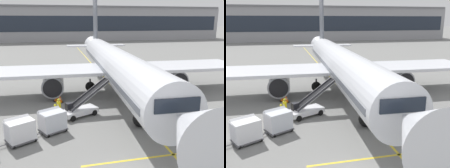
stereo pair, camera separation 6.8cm
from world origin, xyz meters
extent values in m
cylinder|color=silver|center=(3.55, 17.07, 3.68)|extent=(5.08, 33.65, 4.00)
cube|color=slate|center=(3.55, 17.07, 3.68)|extent=(5.08, 32.31, 0.48)
cone|color=silver|center=(2.94, -1.69, 3.68)|extent=(3.93, 4.12, 3.80)
cone|color=silver|center=(4.20, 37.02, 3.98)|extent=(3.60, 6.50, 3.40)
cube|color=silver|center=(-5.18, 18.19, 3.08)|extent=(16.14, 7.22, 0.36)
cylinder|color=#93969E|center=(-4.02, 17.48, 1.66)|extent=(2.62, 4.44, 2.48)
cylinder|color=black|center=(-4.09, 15.25, 1.66)|extent=(2.11, 0.19, 2.11)
cube|color=silver|center=(12.34, 17.62, 3.08)|extent=(16.14, 7.22, 0.36)
cylinder|color=#93969E|center=(11.13, 16.99, 1.66)|extent=(2.62, 4.44, 2.48)
cylinder|color=black|center=(11.05, 14.76, 1.66)|extent=(2.11, 0.19, 2.11)
cube|color=slate|center=(4.14, 35.42, 9.51)|extent=(0.41, 4.03, 10.06)
cube|color=silver|center=(4.13, 35.11, 4.28)|extent=(10.91, 3.03, 0.20)
cube|color=#1E2633|center=(3.03, 1.11, 4.28)|extent=(2.86, 1.89, 0.88)
cylinder|color=#47474C|center=(3.22, 7.01, 1.16)|extent=(0.22, 0.22, 1.04)
sphere|color=black|center=(3.22, 7.01, 0.64)|extent=(1.28, 1.28, 1.28)
cylinder|color=#47474C|center=(0.61, 18.84, 1.16)|extent=(0.22, 0.22, 1.04)
sphere|color=black|center=(0.61, 18.84, 0.64)|extent=(1.28, 1.28, 1.28)
cylinder|color=#47474C|center=(6.60, 18.65, 1.16)|extent=(0.22, 0.22, 1.04)
sphere|color=black|center=(6.60, 18.65, 0.64)|extent=(1.28, 1.28, 1.28)
cube|color=silver|center=(-1.61, 10.62, 0.50)|extent=(3.76, 2.89, 0.44)
cube|color=black|center=(-2.61, 10.55, 1.07)|extent=(0.78, 0.76, 0.70)
cylinder|color=#333338|center=(-1.99, 10.84, 1.12)|extent=(0.08, 0.08, 0.80)
cube|color=silver|center=(-0.59, 11.10, 1.91)|extent=(4.63, 2.81, 2.52)
cube|color=black|center=(-0.59, 11.10, 2.00)|extent=(4.44, 2.62, 2.37)
cube|color=#333338|center=(-0.40, 10.70, 2.03)|extent=(4.23, 2.02, 2.55)
cube|color=#333338|center=(-0.78, 11.50, 2.03)|extent=(4.23, 2.02, 2.55)
cylinder|color=black|center=(-0.22, 10.46, 0.28)|extent=(0.59, 0.42, 0.56)
cylinder|color=black|center=(-0.84, 11.80, 0.28)|extent=(0.59, 0.42, 0.56)
cylinder|color=black|center=(-2.37, 9.45, 0.28)|extent=(0.59, 0.42, 0.56)
cylinder|color=black|center=(-3.00, 10.79, 0.28)|extent=(0.59, 0.42, 0.56)
cube|color=#515156|center=(-4.14, 7.65, 0.21)|extent=(2.52, 2.36, 0.12)
cylinder|color=#4C4C51|center=(-5.33, 7.01, 0.20)|extent=(0.65, 0.39, 0.07)
cube|color=silver|center=(-4.14, 7.65, 1.02)|extent=(2.38, 2.22, 1.50)
cube|color=silver|center=(-4.34, 8.02, 1.54)|extent=(2.02, 1.60, 0.74)
cube|color=silver|center=(-4.99, 7.20, 1.02)|extent=(0.71, 1.28, 1.38)
sphere|color=black|center=(-5.17, 7.87, 0.15)|extent=(0.30, 0.30, 0.30)
sphere|color=black|center=(-4.52, 6.68, 0.15)|extent=(0.30, 0.30, 0.30)
sphere|color=black|center=(-3.76, 8.63, 0.15)|extent=(0.30, 0.30, 0.30)
sphere|color=black|center=(-3.11, 7.43, 0.15)|extent=(0.30, 0.30, 0.30)
cube|color=#515156|center=(-6.51, 6.34, 0.21)|extent=(2.52, 2.36, 0.12)
cylinder|color=#4C4C51|center=(-7.70, 5.70, 0.20)|extent=(0.65, 0.39, 0.07)
cube|color=silver|center=(-6.51, 6.34, 1.02)|extent=(2.38, 2.22, 1.50)
cube|color=silver|center=(-6.70, 6.70, 1.54)|extent=(2.02, 1.60, 0.74)
cube|color=silver|center=(-7.36, 5.88, 1.02)|extent=(0.71, 1.28, 1.38)
sphere|color=black|center=(-7.53, 6.56, 0.15)|extent=(0.30, 0.30, 0.30)
sphere|color=black|center=(-6.89, 5.36, 0.15)|extent=(0.30, 0.30, 0.30)
sphere|color=black|center=(-6.13, 7.31, 0.15)|extent=(0.30, 0.30, 0.30)
sphere|color=black|center=(-5.48, 6.12, 0.15)|extent=(0.30, 0.30, 0.30)
cylinder|color=black|center=(-3.95, 9.66, 0.43)|extent=(0.15, 0.15, 0.86)
cylinder|color=black|center=(-3.81, 9.55, 0.43)|extent=(0.15, 0.15, 0.86)
cube|color=yellow|center=(-3.88, 9.61, 1.15)|extent=(0.45, 0.42, 0.58)
cube|color=white|center=(-3.81, 9.70, 1.15)|extent=(0.27, 0.22, 0.08)
sphere|color=tan|center=(-3.88, 9.61, 1.56)|extent=(0.21, 0.21, 0.21)
sphere|color=yellow|center=(-3.88, 9.61, 1.63)|extent=(0.23, 0.23, 0.23)
cylinder|color=yellow|center=(-4.07, 9.76, 1.10)|extent=(0.09, 0.09, 0.56)
cylinder|color=yellow|center=(-3.69, 9.46, 1.10)|extent=(0.09, 0.09, 0.56)
cylinder|color=black|center=(-3.50, 11.04, 0.43)|extent=(0.15, 0.15, 0.86)
cylinder|color=black|center=(-3.59, 11.20, 0.43)|extent=(0.15, 0.15, 0.86)
cube|color=yellow|center=(-3.55, 11.12, 1.15)|extent=(0.39, 0.45, 0.58)
cube|color=white|center=(-3.66, 11.06, 1.15)|extent=(0.17, 0.31, 0.08)
sphere|color=#9E7051|center=(-3.55, 11.12, 1.56)|extent=(0.21, 0.21, 0.21)
sphere|color=yellow|center=(-3.55, 11.12, 1.63)|extent=(0.23, 0.23, 0.23)
cylinder|color=yellow|center=(-3.43, 10.91, 1.10)|extent=(0.09, 0.09, 0.56)
cylinder|color=yellow|center=(-3.66, 11.33, 1.10)|extent=(0.09, 0.09, 0.56)
cube|color=black|center=(-3.35, 15.18, 0.03)|extent=(0.69, 0.69, 0.05)
cone|color=orange|center=(-3.35, 15.18, 0.41)|extent=(0.55, 0.55, 0.73)
cylinder|color=white|center=(-3.35, 15.18, 0.45)|extent=(0.30, 0.30, 0.09)
cube|color=black|center=(-3.74, 15.74, 0.03)|extent=(0.64, 0.64, 0.05)
cone|color=orange|center=(-3.74, 15.74, 0.39)|extent=(0.52, 0.52, 0.68)
cylinder|color=white|center=(-3.74, 15.74, 0.42)|extent=(0.28, 0.28, 0.08)
cube|color=yellow|center=(3.92, 17.07, 0.00)|extent=(0.20, 110.00, 0.01)
cube|color=yellow|center=(3.55, 2.05, 0.00)|extent=(12.00, 0.20, 0.01)
cube|color=#939399|center=(12.71, 104.18, 7.07)|extent=(121.46, 17.05, 14.14)
cube|color=#1E2633|center=(12.71, 95.60, 7.42)|extent=(117.82, 0.10, 6.36)
cube|color=slate|center=(12.71, 102.48, 14.49)|extent=(120.25, 14.50, 0.70)
camera|label=1|loc=(-3.68, -11.90, 9.01)|focal=39.73mm
camera|label=2|loc=(-3.61, -11.92, 9.01)|focal=39.73mm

